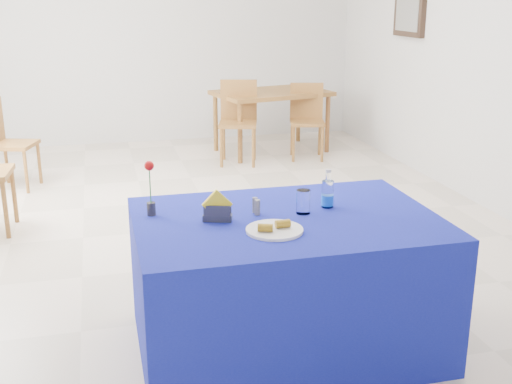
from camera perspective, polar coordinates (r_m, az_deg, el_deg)
floor at (r=5.47m, az=-3.42°, el=-3.07°), size 7.00×7.00×0.00m
room_shell at (r=5.13m, az=-3.77°, el=15.57°), size 7.00×7.00×7.00m
picture_frame at (r=7.47m, az=13.51°, el=15.27°), size 0.06×0.64×0.52m
picture_art at (r=7.46m, az=13.33°, el=15.28°), size 0.02×0.52×0.40m
plate at (r=3.19m, az=1.65°, el=-3.40°), size 0.29×0.29×0.01m
drinking_glass at (r=3.44m, az=4.22°, el=-0.87°), size 0.08×0.08×0.13m
salt_shaker at (r=3.42m, az=0.12°, el=-1.37°), size 0.03×0.03×0.08m
pepper_shaker at (r=3.45m, az=-0.10°, el=-1.17°), size 0.03×0.03×0.08m
blue_table at (r=3.54m, az=2.66°, el=-8.05°), size 1.60×1.10×0.76m
water_bottle at (r=3.56m, az=6.37°, el=-0.23°), size 0.07×0.07×0.21m
napkin_holder at (r=3.33m, az=-3.45°, el=-1.78°), size 0.16×0.10×0.17m
rose_vase at (r=3.43m, az=-9.38°, el=0.28°), size 0.05×0.05×0.30m
oak_table at (r=7.94m, az=1.38°, el=8.40°), size 1.50×1.14×0.76m
chair_bg_left at (r=7.46m, az=-1.58°, el=6.80°), size 0.52×0.52×0.95m
chair_bg_right at (r=7.72m, az=4.54°, el=6.82°), size 0.48×0.48×0.88m
chair_win_b at (r=6.88m, az=-21.45°, el=4.54°), size 0.51×0.51×0.91m
banana_pieces at (r=3.17m, az=1.64°, el=-3.01°), size 0.18×0.09×0.04m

